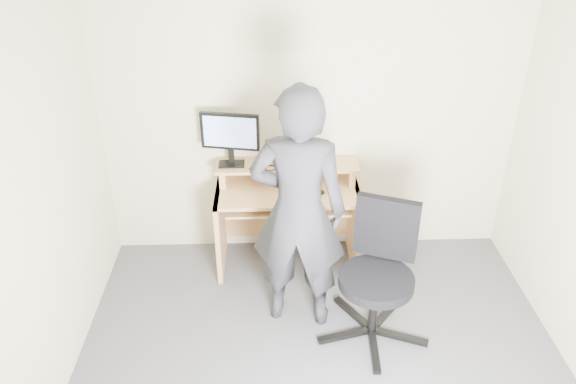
{
  "coord_description": "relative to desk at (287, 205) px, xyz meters",
  "views": [
    {
      "loc": [
        -0.33,
        -2.61,
        3.05
      ],
      "look_at": [
        -0.21,
        1.05,
        0.95
      ],
      "focal_mm": 35.0,
      "sensor_mm": 36.0,
      "label": 1
    }
  ],
  "objects": [
    {
      "name": "smartphone",
      "position": [
        0.23,
        0.03,
        0.37
      ],
      "size": [
        0.1,
        0.14,
        0.01
      ],
      "primitive_type": "cube",
      "rotation": [
        0.0,
        0.0,
        0.26
      ],
      "color": "black",
      "rests_on": "desk"
    },
    {
      "name": "ceiling",
      "position": [
        0.2,
        -1.53,
        1.95
      ],
      "size": [
        3.5,
        3.5,
        0.02
      ],
      "primitive_type": "cube",
      "color": "white",
      "rests_on": "back_wall"
    },
    {
      "name": "headphones",
      "position": [
        -0.07,
        0.11,
        0.37
      ],
      "size": [
        0.18,
        0.18,
        0.06
      ],
      "primitive_type": "torus",
      "rotation": [
        0.26,
        0.0,
        0.14
      ],
      "color": "silver",
      "rests_on": "desk"
    },
    {
      "name": "monitor",
      "position": [
        -0.46,
        0.06,
        0.64
      ],
      "size": [
        0.48,
        0.14,
        0.46
      ],
      "rotation": [
        0.0,
        0.0,
        -0.19
      ],
      "color": "black",
      "rests_on": "desk"
    },
    {
      "name": "charger",
      "position": [
        -0.22,
        -0.02,
        0.38
      ],
      "size": [
        0.05,
        0.05,
        0.03
      ],
      "primitive_type": "cube",
      "rotation": [
        0.0,
        0.0,
        0.2
      ],
      "color": "black",
      "rests_on": "desk"
    },
    {
      "name": "external_drive",
      "position": [
        0.03,
        0.1,
        0.46
      ],
      "size": [
        0.09,
        0.14,
        0.2
      ],
      "primitive_type": "cube",
      "rotation": [
        0.0,
        0.0,
        -0.16
      ],
      "color": "black",
      "rests_on": "desk"
    },
    {
      "name": "back_wall",
      "position": [
        0.2,
        0.22,
        0.7
      ],
      "size": [
        3.5,
        0.02,
        2.5
      ],
      "primitive_type": "cube",
      "color": "beige",
      "rests_on": "ground"
    },
    {
      "name": "mouse",
      "position": [
        0.25,
        -0.18,
        0.22
      ],
      "size": [
        0.11,
        0.08,
        0.04
      ],
      "primitive_type": "ellipsoid",
      "rotation": [
        0.0,
        0.0,
        -0.23
      ],
      "color": "black",
      "rests_on": "desk"
    },
    {
      "name": "office_chair",
      "position": [
        0.63,
        -0.93,
        0.02
      ],
      "size": [
        0.82,
        0.8,
        1.03
      ],
      "rotation": [
        0.0,
        0.0,
        -0.38
      ],
      "color": "black",
      "rests_on": "ground"
    },
    {
      "name": "travel_mug",
      "position": [
        0.15,
        0.05,
        0.45
      ],
      "size": [
        0.09,
        0.09,
        0.18
      ],
      "primitive_type": "cylinder",
      "rotation": [
        0.0,
        0.0,
        -0.07
      ],
      "color": "#B3B3B7",
      "rests_on": "desk"
    },
    {
      "name": "desk",
      "position": [
        0.0,
        0.0,
        0.0
      ],
      "size": [
        1.2,
        0.6,
        0.91
      ],
      "color": "tan",
      "rests_on": "ground"
    },
    {
      "name": "person",
      "position": [
        0.05,
        -0.77,
        0.41
      ],
      "size": [
        0.76,
        0.57,
        1.91
      ],
      "primitive_type": "imported",
      "rotation": [
        0.0,
        0.0,
        2.97
      ],
      "color": "black",
      "rests_on": "ground"
    },
    {
      "name": "keyboard",
      "position": [
        -0.09,
        -0.17,
        0.12
      ],
      "size": [
        0.49,
        0.28,
        0.03
      ],
      "primitive_type": "cube",
      "rotation": [
        0.0,
        0.0,
        -0.24
      ],
      "color": "black",
      "rests_on": "desk"
    }
  ]
}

